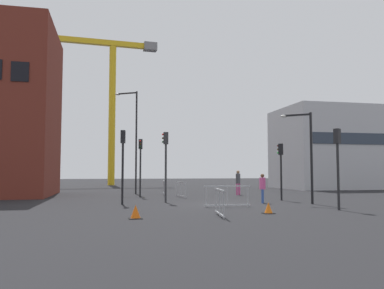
# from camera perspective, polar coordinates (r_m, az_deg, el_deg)

# --- Properties ---
(ground) EXTENTS (160.00, 160.00, 0.00)m
(ground) POSITION_cam_1_polar(r_m,az_deg,el_deg) (21.86, 3.62, -8.62)
(ground) COLOR black
(office_block) EXTENTS (11.48, 8.59, 8.52)m
(office_block) POSITION_cam_1_polar(r_m,az_deg,el_deg) (44.90, 19.87, -0.56)
(office_block) COLOR #B7B7BC
(office_block) RESTS_ON ground
(construction_crane) EXTENTS (16.79, 2.14, 19.70)m
(construction_crane) POSITION_cam_1_polar(r_m,az_deg,el_deg) (54.41, -11.90, 8.34)
(construction_crane) COLOR gold
(construction_crane) RESTS_ON ground
(streetlamp_tall) EXTENTS (1.78, 1.08, 8.27)m
(streetlamp_tall) POSITION_cam_1_polar(r_m,az_deg,el_deg) (31.93, -8.46, 1.58)
(streetlamp_tall) COLOR #232326
(streetlamp_tall) RESTS_ON ground
(streetlamp_short) EXTENTS (1.45, 1.11, 5.07)m
(streetlamp_short) POSITION_cam_1_polar(r_m,az_deg,el_deg) (22.72, 16.26, -0.41)
(streetlamp_short) COLOR black
(streetlamp_short) RESTS_ON ground
(traffic_light_crosswalk) EXTENTS (0.30, 0.39, 4.06)m
(traffic_light_crosswalk) POSITION_cam_1_polar(r_m,az_deg,el_deg) (27.75, -7.51, -1.98)
(traffic_light_crosswalk) COLOR #232326
(traffic_light_crosswalk) RESTS_ON ground
(traffic_light_far) EXTENTS (0.28, 0.38, 4.03)m
(traffic_light_far) POSITION_cam_1_polar(r_m,az_deg,el_deg) (21.71, -10.03, -1.45)
(traffic_light_far) COLOR black
(traffic_light_far) RESTS_ON ground
(traffic_light_island) EXTENTS (0.39, 0.35, 3.78)m
(traffic_light_island) POSITION_cam_1_polar(r_m,az_deg,el_deg) (19.48, 20.42, -1.43)
(traffic_light_island) COLOR #232326
(traffic_light_island) RESTS_ON ground
(traffic_light_verge) EXTENTS (0.39, 0.35, 3.52)m
(traffic_light_verge) POSITION_cam_1_polar(r_m,az_deg,el_deg) (25.03, 12.79, -2.46)
(traffic_light_verge) COLOR black
(traffic_light_verge) RESTS_ON ground
(traffic_light_corner) EXTENTS (0.39, 0.28, 4.07)m
(traffic_light_corner) POSITION_cam_1_polar(r_m,az_deg,el_deg) (22.80, -3.84, -1.56)
(traffic_light_corner) COLOR #2D2D30
(traffic_light_corner) RESTS_ON ground
(pedestrian_walking) EXTENTS (0.34, 0.34, 1.65)m
(pedestrian_walking) POSITION_cam_1_polar(r_m,az_deg,el_deg) (22.64, 10.21, -5.97)
(pedestrian_walking) COLOR #33519E
(pedestrian_walking) RESTS_ON ground
(pedestrian_waiting) EXTENTS (0.34, 0.34, 1.87)m
(pedestrian_waiting) POSITION_cam_1_polar(r_m,az_deg,el_deg) (30.20, 6.71, -5.23)
(pedestrian_waiting) COLOR #D14C8C
(pedestrian_waiting) RESTS_ON ground
(safety_barrier_rear) EXTENTS (0.33, 2.17, 1.08)m
(safety_barrier_rear) POSITION_cam_1_polar(r_m,az_deg,el_deg) (15.77, 4.03, -8.36)
(safety_barrier_rear) COLOR #9EA0A5
(safety_barrier_rear) RESTS_ON ground
(safety_barrier_mid_span) EXTENTS (0.31, 2.35, 1.08)m
(safety_barrier_mid_span) POSITION_cam_1_polar(r_m,az_deg,el_deg) (30.58, -4.08, -6.23)
(safety_barrier_mid_span) COLOR #9EA0A5
(safety_barrier_mid_span) RESTS_ON ground
(safety_barrier_right_run) EXTENTS (0.35, 2.05, 1.08)m
(safety_barrier_right_run) POSITION_cam_1_polar(r_m,az_deg,el_deg) (27.33, -1.62, -6.51)
(safety_barrier_right_run) COLOR #B2B5BA
(safety_barrier_right_run) RESTS_ON ground
(safety_barrier_front) EXTENTS (2.41, 0.06, 1.08)m
(safety_barrier_front) POSITION_cam_1_polar(r_m,az_deg,el_deg) (19.92, 5.15, -7.43)
(safety_barrier_front) COLOR #B2B5BA
(safety_barrier_front) RESTS_ON ground
(traffic_cone_orange) EXTENTS (0.47, 0.47, 0.48)m
(traffic_cone_orange) POSITION_cam_1_polar(r_m,az_deg,el_deg) (17.13, 11.05, -9.11)
(traffic_cone_orange) COLOR black
(traffic_cone_orange) RESTS_ON ground
(traffic_cone_by_barrier) EXTENTS (0.51, 0.51, 0.52)m
(traffic_cone_by_barrier) POSITION_cam_1_polar(r_m,az_deg,el_deg) (15.16, -8.21, -9.74)
(traffic_cone_by_barrier) COLOR black
(traffic_cone_by_barrier) RESTS_ON ground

